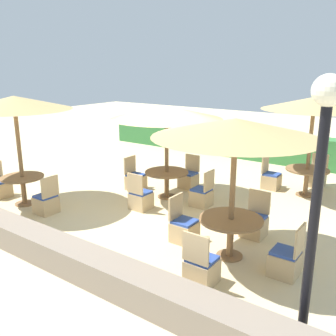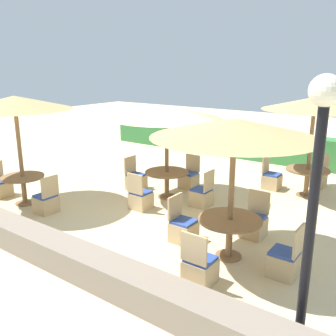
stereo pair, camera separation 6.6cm
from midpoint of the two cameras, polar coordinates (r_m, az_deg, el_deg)
ground_plane at (r=9.23m, az=-2.38°, el=-6.21°), size 40.00×40.00×0.00m
hedge_row at (r=14.27m, az=12.99°, el=3.39°), size 13.00×0.70×1.04m
stone_border at (r=7.17m, az=-17.99°, el=-11.56°), size 10.00×0.56×0.48m
lamp_post at (r=4.50m, az=21.84°, el=0.81°), size 0.36×0.36×3.32m
parasol_back_right at (r=10.28m, az=21.21°, el=9.10°), size 2.64×2.64×2.62m
round_table_back_right at (r=10.61m, az=20.24°, el=-0.89°), size 1.12×1.12×0.74m
patio_chair_back_right_north at (r=11.62m, az=21.56°, el=-1.34°), size 0.46×0.46×0.93m
patio_chair_back_right_west at (r=11.00m, az=15.22°, el=-1.71°), size 0.46×0.46×0.93m
parasol_front_left at (r=9.66m, az=-22.57°, el=9.10°), size 2.68×2.68×2.70m
round_table_front_left at (r=10.03m, az=-21.43°, el=-2.08°), size 1.04×1.04×0.73m
patio_chair_front_left_west at (r=10.92m, az=-24.40°, el=-2.69°), size 0.46×0.46×0.93m
patio_chair_front_left_east at (r=9.33m, az=-18.26°, el=-5.03°), size 0.46×0.46×0.93m
parasol_front_right at (r=6.38m, az=9.96°, el=5.96°), size 2.87×2.87×2.55m
round_table_front_right at (r=6.89m, az=9.28°, el=-8.71°), size 1.15×1.15×0.75m
patio_chair_front_right_east at (r=6.67m, az=17.24°, el=-13.39°), size 0.46×0.46×0.93m
patio_chair_front_right_west at (r=7.52m, az=2.15°, el=-9.24°), size 0.46×0.46×0.93m
patio_chair_front_right_south at (r=6.21m, az=4.78°, el=-14.99°), size 0.46×0.46×0.93m
patio_chair_front_right_north at (r=7.92m, az=12.78°, el=-8.31°), size 0.46×0.46×0.93m
parasol_center at (r=9.48m, az=-0.41°, el=8.42°), size 2.84×2.84×2.41m
round_table_center at (r=9.83m, az=-0.39°, el=-1.31°), size 1.14×1.14×0.71m
patio_chair_center_east at (r=9.35m, az=4.98°, el=-4.25°), size 0.46×0.46×0.93m
patio_chair_center_north at (r=10.72m, az=2.99°, el=-1.62°), size 0.46×0.46×0.93m
patio_chair_center_west at (r=10.58m, az=-5.16°, el=-1.89°), size 0.46×0.46×0.93m
patio_chair_center_south at (r=9.15m, az=-4.42°, el=-4.69°), size 0.46×0.46×0.93m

